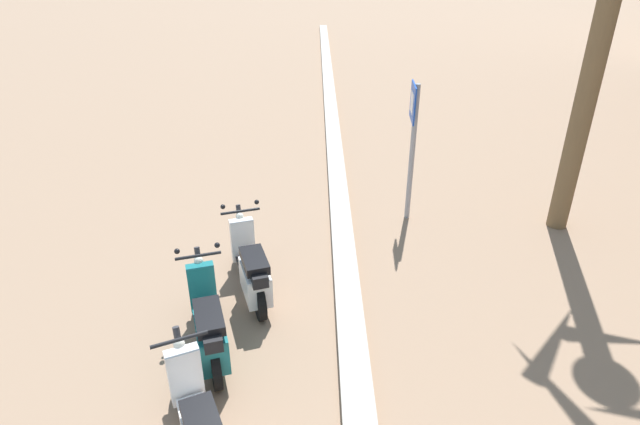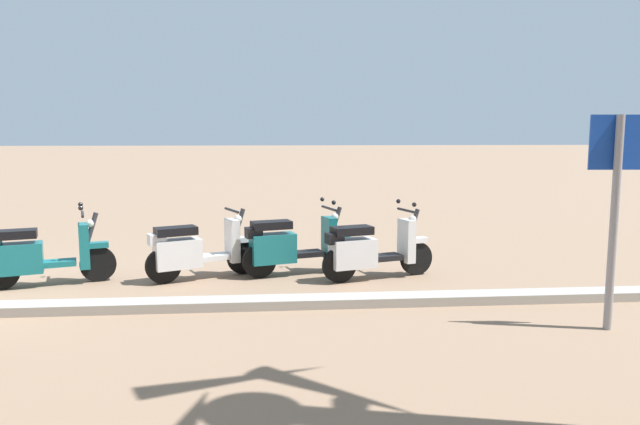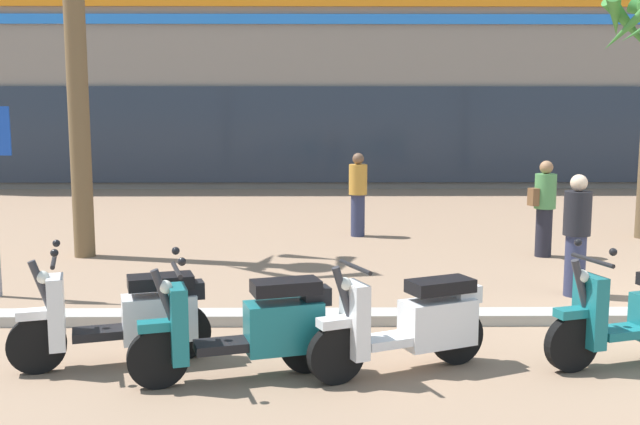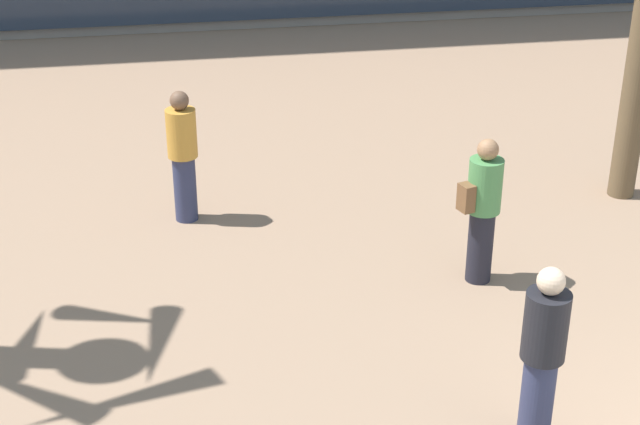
{
  "view_description": "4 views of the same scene",
  "coord_description": "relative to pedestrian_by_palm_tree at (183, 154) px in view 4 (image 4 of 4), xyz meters",
  "views": [
    {
      "loc": [
        -0.51,
        -0.07,
        4.56
      ],
      "look_at": [
        -6.65,
        -0.01,
        1.3
      ],
      "focal_mm": 29.98,
      "sensor_mm": 36.0,
      "label": 1
    },
    {
      "loc": [
        -5.12,
        7.75,
        2.2
      ],
      "look_at": [
        -5.64,
        1.78,
        1.4
      ],
      "focal_mm": 33.39,
      "sensor_mm": 36.0,
      "label": 2
    },
    {
      "loc": [
        -4.91,
        -7.65,
        2.38
      ],
      "look_at": [
        -4.81,
        2.98,
        0.87
      ],
      "focal_mm": 41.53,
      "sensor_mm": 36.0,
      "label": 3
    },
    {
      "loc": [
        -4.3,
        -4.2,
        4.98
      ],
      "look_at": [
        -2.85,
        4.03,
        0.92
      ],
      "focal_mm": 54.29,
      "sensor_mm": 36.0,
      "label": 4
    }
  ],
  "objects": [
    {
      "name": "pedestrian_by_palm_tree",
      "position": [
        0.0,
        0.0,
        0.0
      ],
      "size": [
        0.34,
        0.34,
        1.56
      ],
      "color": "#2D3351",
      "rests_on": "ground"
    },
    {
      "name": "pedestrian_window_shopping",
      "position": [
        2.5,
        -4.47,
        0.0
      ],
      "size": [
        0.34,
        0.34,
        1.56
      ],
      "color": "#2D3351",
      "rests_on": "ground"
    },
    {
      "name": "pedestrian_strolling_near_curb",
      "position": [
        2.87,
        -1.94,
        0.0
      ],
      "size": [
        0.46,
        0.34,
        1.55
      ],
      "color": "black",
      "rests_on": "ground"
    }
  ]
}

